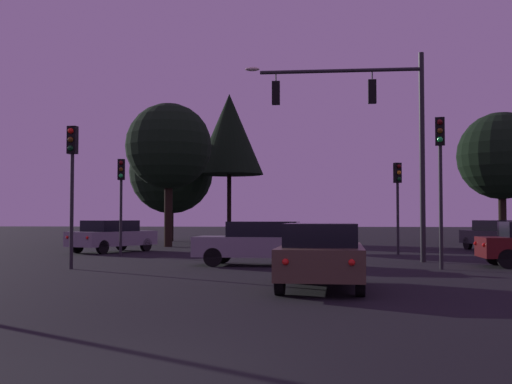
{
  "coord_description": "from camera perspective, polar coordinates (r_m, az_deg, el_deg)",
  "views": [
    {
      "loc": [
        2.15,
        -6.5,
        1.65
      ],
      "look_at": [
        0.04,
        17.22,
        2.62
      ],
      "focal_mm": 44.56,
      "sensor_mm": 36.0,
      "label": 1
    }
  ],
  "objects": [
    {
      "name": "traffic_light_median",
      "position": [
        29.06,
        12.61,
        0.24
      ],
      "size": [
        0.37,
        0.39,
        4.11
      ],
      "color": "#232326",
      "rests_on": "ground"
    },
    {
      "name": "car_parked_lot",
      "position": [
        31.18,
        -12.81,
        -3.83
      ],
      "size": [
        3.62,
        4.75,
        1.52
      ],
      "color": "gray",
      "rests_on": "ground"
    },
    {
      "name": "traffic_light_far_side",
      "position": [
        21.22,
        16.22,
        2.57
      ],
      "size": [
        0.34,
        0.37,
        4.88
      ],
      "color": "#232326",
      "rests_on": "ground"
    },
    {
      "name": "car_nearside_lane",
      "position": [
        14.9,
        5.9,
        -5.61
      ],
      "size": [
        2.07,
        4.3,
        1.52
      ],
      "color": "#473828",
      "rests_on": "ground"
    },
    {
      "name": "ground_plane",
      "position": [
        31.12,
        1.13,
        -5.36
      ],
      "size": [
        168.0,
        168.0,
        0.0
      ],
      "primitive_type": "plane",
      "color": "black",
      "rests_on": "ground"
    },
    {
      "name": "traffic_signal_mast_arm",
      "position": [
        24.55,
        10.45,
        6.44
      ],
      "size": [
        6.78,
        0.41,
        7.87
      ],
      "color": "#232326",
      "rests_on": "ground"
    },
    {
      "name": "tree_behind_sign",
      "position": [
        36.59,
        -7.84,
        4.06
      ],
      "size": [
        4.9,
        4.9,
        8.18
      ],
      "color": "black",
      "rests_on": "ground"
    },
    {
      "name": "car_far_lane",
      "position": [
        33.97,
        20.81,
        -3.61
      ],
      "size": [
        2.87,
        4.52,
        1.52
      ],
      "color": "#232328",
      "rests_on": "ground"
    },
    {
      "name": "tree_left_far",
      "position": [
        44.74,
        21.18,
        3.03
      ],
      "size": [
        5.74,
        5.74,
        8.59
      ],
      "color": "black",
      "rests_on": "ground"
    },
    {
      "name": "traffic_light_corner_right",
      "position": [
        28.02,
        -12.02,
        0.43
      ],
      "size": [
        0.34,
        0.37,
        4.19
      ],
      "color": "#232326",
      "rests_on": "ground"
    },
    {
      "name": "car_crossing_left",
      "position": [
        22.01,
        0.4,
        -4.55
      ],
      "size": [
        4.58,
        2.05,
        1.52
      ],
      "color": "gray",
      "rests_on": "ground"
    },
    {
      "name": "traffic_light_corner_left",
      "position": [
        21.33,
        -16.2,
        2.08
      ],
      "size": [
        0.32,
        0.36,
        4.61
      ],
      "color": "#232326",
      "rests_on": "ground"
    },
    {
      "name": "tree_center_horizon",
      "position": [
        44.88,
        -7.61,
        1.8
      ],
      "size": [
        5.84,
        5.84,
        7.78
      ],
      "color": "black",
      "rests_on": "ground"
    },
    {
      "name": "tree_right_cluster",
      "position": [
        41.78,
        -2.42,
        5.2
      ],
      "size": [
        4.48,
        4.48,
        9.79
      ],
      "color": "black",
      "rests_on": "ground"
    }
  ]
}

